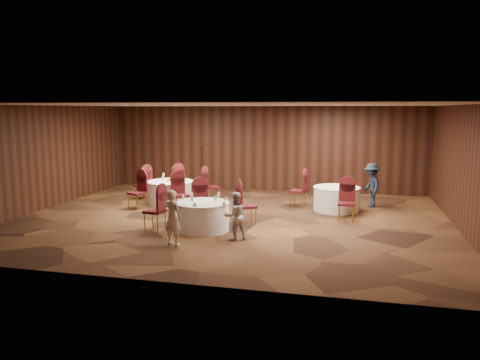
% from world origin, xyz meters
% --- Properties ---
extents(ground, '(12.00, 12.00, 0.00)m').
position_xyz_m(ground, '(0.00, 0.00, 0.00)').
color(ground, black).
rests_on(ground, ground).
extents(room_shell, '(12.00, 12.00, 12.00)m').
position_xyz_m(room_shell, '(0.00, 0.00, 1.96)').
color(room_shell, silver).
rests_on(room_shell, ground).
extents(table_main, '(1.38, 1.38, 0.74)m').
position_xyz_m(table_main, '(-0.40, -1.38, 0.38)').
color(table_main, white).
rests_on(table_main, ground).
extents(table_left, '(1.56, 1.56, 0.74)m').
position_xyz_m(table_left, '(-2.54, 1.73, 0.38)').
color(table_left, white).
rests_on(table_left, ground).
extents(table_right, '(1.42, 1.42, 0.74)m').
position_xyz_m(table_right, '(2.85, 1.83, 0.38)').
color(table_right, white).
rests_on(table_right, ground).
extents(chairs_main, '(2.82, 2.10, 1.00)m').
position_xyz_m(chairs_main, '(-0.68, -0.73, 0.50)').
color(chairs_main, '#46100E').
rests_on(chairs_main, ground).
extents(chairs_left, '(3.15, 2.94, 1.00)m').
position_xyz_m(chairs_left, '(-2.54, 1.75, 0.50)').
color(chairs_left, '#46100E').
rests_on(chairs_left, ground).
extents(chairs_right, '(2.11, 2.25, 1.00)m').
position_xyz_m(chairs_right, '(2.39, 1.40, 0.50)').
color(chairs_right, '#46100E').
rests_on(chairs_right, ground).
extents(tabletop_main, '(1.18, 1.08, 0.22)m').
position_xyz_m(tabletop_main, '(-0.26, -1.48, 0.84)').
color(tabletop_main, silver).
rests_on(tabletop_main, table_main).
extents(tabletop_left, '(0.88, 0.81, 0.22)m').
position_xyz_m(tabletop_left, '(-2.54, 1.73, 0.82)').
color(tabletop_left, silver).
rests_on(tabletop_left, table_left).
extents(tabletop_right, '(0.08, 0.08, 0.22)m').
position_xyz_m(tabletop_right, '(3.01, 1.59, 0.90)').
color(tabletop_right, silver).
rests_on(tabletop_right, table_right).
extents(mic_stand, '(0.24, 0.24, 1.70)m').
position_xyz_m(mic_stand, '(-2.22, 4.12, 0.50)').
color(mic_stand, black).
rests_on(mic_stand, ground).
extents(woman_a, '(0.54, 0.44, 1.28)m').
position_xyz_m(woman_a, '(-0.66, -2.78, 0.64)').
color(woman_a, silver).
rests_on(woman_a, ground).
extents(woman_b, '(0.71, 0.69, 1.16)m').
position_xyz_m(woman_b, '(0.61, -2.02, 0.58)').
color(woman_b, '#BCBCC1').
rests_on(woman_b, ground).
extents(man_c, '(0.76, 1.02, 1.40)m').
position_xyz_m(man_c, '(3.90, 2.70, 0.70)').
color(man_c, '#151F30').
rests_on(man_c, ground).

